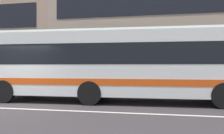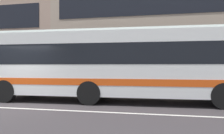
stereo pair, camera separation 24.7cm
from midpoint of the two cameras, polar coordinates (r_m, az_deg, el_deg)
The scene contains 4 objects.
ground_plane at distance 10.25m, azimuth -24.50°, elevation -8.90°, with size 160.00×160.00×0.00m, color #383436.
lane_centre_line at distance 10.25m, azimuth -24.50°, elevation -8.88°, with size 60.00×0.16×0.01m, color silver.
apartment_block_right at distance 23.34m, azimuth 13.25°, elevation 9.86°, with size 19.19×10.84×11.06m.
transit_bus at distance 10.99m, azimuth -0.96°, elevation 1.00°, with size 11.23×3.00×3.21m.
Camera 1 is at (5.84, -8.20, 1.62)m, focal length 38.57 mm.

